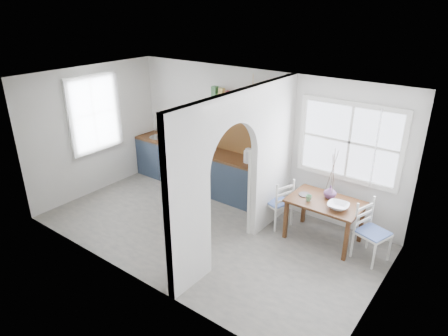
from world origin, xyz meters
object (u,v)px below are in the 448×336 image
Objects in this scene: chair_left at (277,201)px; kettle at (248,156)px; chair_right at (373,232)px; vase at (330,192)px; dining_table at (323,220)px.

chair_left is 1.07m from kettle.
kettle reaches higher than chair_left.
chair_right is 3.48× the size of kettle.
vase is at bearing 13.62° from kettle.
vase is at bearing 120.18° from chair_left.
chair_left reaches higher than dining_table.
chair_left is (-0.88, -0.02, 0.09)m from dining_table.
chair_right reaches higher than vase.
kettle is 1.74m from vase.
vase is at bearing 89.56° from dining_table.
dining_table is 5.39× the size of vase.
chair_right is at bearing -3.10° from dining_table.
dining_table is at bearing 110.81° from chair_left.
chair_left is 0.97m from vase.
vase is (1.72, -0.14, -0.20)m from kettle.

